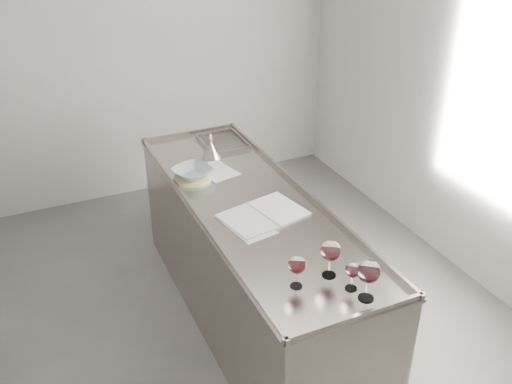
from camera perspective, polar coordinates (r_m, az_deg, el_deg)
name	(u,v)px	position (r m, az deg, el deg)	size (l,w,h in m)	color
room_shell	(186,171)	(2.95, -7.05, 2.07)	(4.54, 5.04, 2.84)	#504E4B
counter	(251,263)	(3.82, -0.48, -7.15)	(0.77, 2.42, 0.97)	gray
wine_glass_left	(297,265)	(2.80, 4.13, -7.34)	(0.09, 0.09, 0.18)	white
wine_glass_middle	(369,272)	(2.75, 11.21, -7.90)	(0.11, 0.11, 0.22)	white
wine_glass_right	(331,251)	(2.88, 7.48, -5.92)	(0.11, 0.11, 0.21)	white
wine_glass_small	(353,271)	(2.83, 9.64, -7.76)	(0.08, 0.08, 0.15)	white
notebook	(263,215)	(3.42, 0.73, -2.29)	(0.54, 0.43, 0.02)	white
loose_paper_top	(249,227)	(3.32, -0.70, -3.51)	(0.21, 0.30, 0.00)	silver
loose_paper_under	(216,171)	(3.96, -3.99, 2.15)	(0.21, 0.30, 0.00)	silver
trivet	(193,178)	(3.86, -6.32, 1.43)	(0.25, 0.25, 0.02)	#EBE598
ceramic_bowl	(193,172)	(3.85, -6.35, 1.97)	(0.25, 0.25, 0.06)	#8B9CA2
wine_funnel	(211,151)	(4.13, -4.54, 4.15)	(0.14, 0.14, 0.20)	#A79D95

